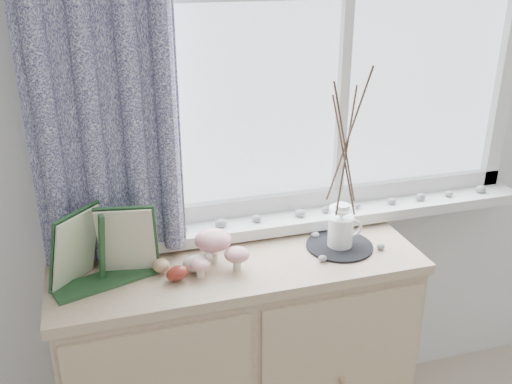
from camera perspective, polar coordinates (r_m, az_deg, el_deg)
sideboard at (r=2.12m, az=-1.72°, el=-16.73°), size 1.20×0.45×0.85m
botanical_book at (r=1.72m, az=-15.16°, el=-5.62°), size 0.39×0.24×0.25m
toadstool_cluster at (r=1.81m, az=-3.92°, el=-5.48°), size 0.19×0.17×0.11m
wooden_eggs at (r=1.81m, az=-9.49°, el=-7.21°), size 0.13×0.17×0.07m
songbird_figurine at (r=1.80m, az=-5.92°, el=-7.04°), size 0.13×0.07×0.06m
crocheted_doily at (r=1.96m, az=8.35°, el=-5.35°), size 0.23×0.23×0.01m
twig_pitcher at (r=1.82m, az=9.00°, el=4.72°), size 0.24×0.24×0.64m
sideboard_pebbles at (r=1.97m, az=7.32°, el=-4.92°), size 0.33×0.23×0.02m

